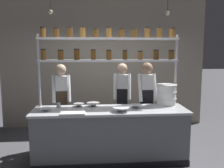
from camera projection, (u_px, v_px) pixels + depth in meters
ground_plane at (110, 160)px, 4.44m from camera, size 40.00×40.00×0.00m
back_wall at (104, 62)px, 6.26m from camera, size 5.07×0.12×3.28m
prep_counter at (110, 135)px, 4.38m from camera, size 2.67×0.76×0.92m
spice_shelf_unit at (108, 52)px, 4.50m from camera, size 2.55×0.28×2.35m
chef_left at (62, 100)px, 4.90m from camera, size 0.39×0.31×1.66m
chef_center at (122, 97)px, 5.16m from camera, size 0.38×0.31×1.67m
chef_right at (147, 99)px, 4.91m from camera, size 0.36×0.30×1.69m
container_stack at (166, 95)px, 4.64m from camera, size 0.38×0.38×0.38m
cutting_board at (73, 113)px, 4.01m from camera, size 0.40×0.26×0.02m
prep_bowl_near_left at (121, 110)px, 4.12m from camera, size 0.28×0.28×0.08m
prep_bowl_center_front at (79, 105)px, 4.50m from camera, size 0.20×0.20×0.06m
prep_bowl_center_back at (46, 110)px, 4.17m from camera, size 0.19×0.19×0.05m
prep_bowl_near_right at (136, 106)px, 4.40m from camera, size 0.22×0.22×0.06m
prep_bowl_far_left at (93, 105)px, 4.52m from camera, size 0.24×0.24×0.07m
serving_cup_front at (59, 105)px, 4.43m from camera, size 0.07×0.07×0.09m
pendant_light_row at (110, 10)px, 4.09m from camera, size 2.00×0.07×0.72m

